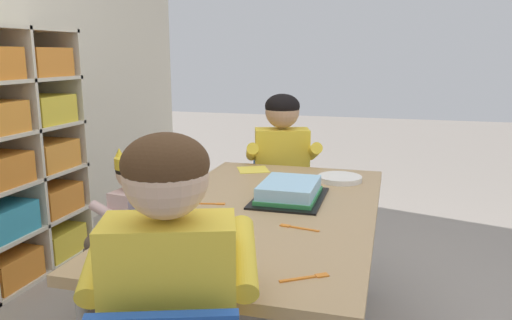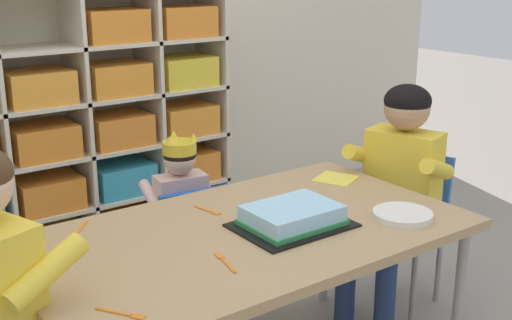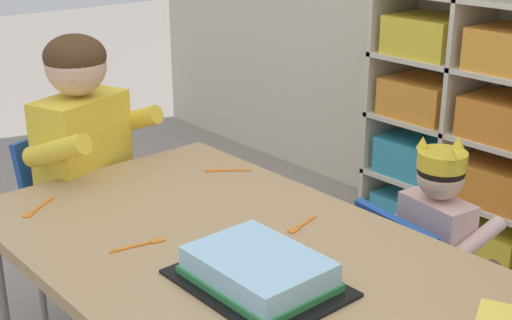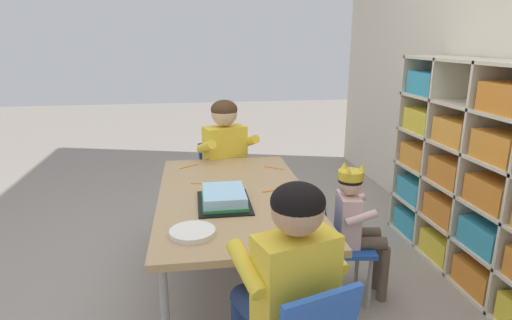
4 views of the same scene
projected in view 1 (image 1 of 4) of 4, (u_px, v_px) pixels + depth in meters
activity_table at (265, 217)px, 1.92m from camera, size 1.47×0.84×0.63m
classroom_chair_blue at (147, 248)px, 2.22m from camera, size 0.38×0.36×0.62m
child_with_crown at (126, 216)px, 2.23m from camera, size 0.32×0.32×0.81m
adult_helper_seated at (173, 291)px, 1.20m from camera, size 0.48×0.46×1.05m
classroom_chair_guest_side at (281, 195)px, 2.90m from camera, size 0.44×0.42×0.67m
guest_at_table_side at (283, 165)px, 2.74m from camera, size 0.48×0.46×1.00m
birthday_cake_on_tray at (289, 192)px, 2.01m from camera, size 0.37×0.28×0.07m
paper_plate_stack at (340, 178)px, 2.31m from camera, size 0.21×0.21×0.02m
paper_napkin_square at (253, 170)px, 2.53m from camera, size 0.20×0.20×0.00m
fork_at_table_front_edge at (212, 204)px, 1.95m from camera, size 0.04×0.12×0.00m
fork_near_child_seat at (297, 227)px, 1.68m from camera, size 0.04×0.14×0.00m
fork_by_napkin at (134, 241)px, 1.56m from camera, size 0.10×0.12×0.00m
fork_beside_plate_stack at (308, 277)px, 1.31m from camera, size 0.09×0.12×0.00m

